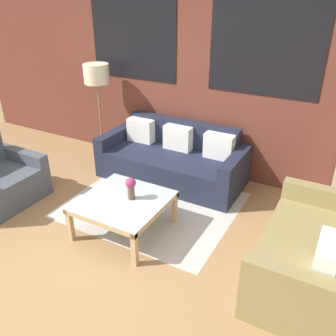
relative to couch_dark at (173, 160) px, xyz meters
The scene contains 8 objects.
ground_plane 1.98m from the couch_dark, 88.36° to the right, with size 16.00×16.00×0.00m, color #9E754C.
wall_back_brick 1.22m from the couch_dark, 83.41° to the left, with size 8.40×0.09×2.80m.
rug 0.82m from the couch_dark, 81.39° to the right, with size 2.04×1.72×0.00m.
couch_dark is the anchor object (origin of this frame).
settee_vintage 2.37m from the couch_dark, 29.32° to the right, with size 0.80×1.54×0.92m.
coffee_table 1.37m from the couch_dark, 85.18° to the right, with size 0.90×0.90×0.41m.
floor_lamp 1.65m from the couch_dark, behind, with size 0.37×0.37×1.48m.
flower_vase 1.34m from the couch_dark, 82.04° to the right, with size 0.12×0.12×0.25m.
Camera 1 is at (2.07, -2.05, 2.46)m, focal length 38.00 mm.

